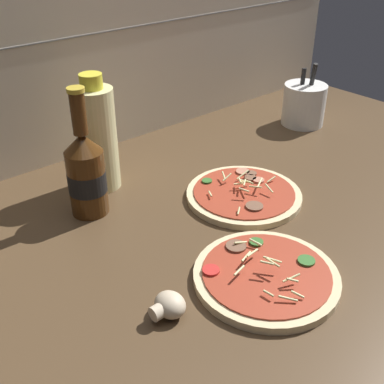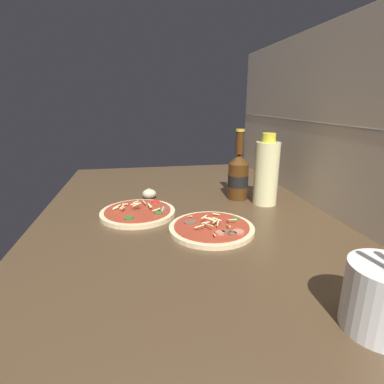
{
  "view_description": "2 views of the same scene",
  "coord_description": "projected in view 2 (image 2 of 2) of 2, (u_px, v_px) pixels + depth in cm",
  "views": [
    {
      "loc": [
        -56.45,
        -51.54,
        54.05
      ],
      "look_at": [
        -8.3,
        4.46,
        10.15
      ],
      "focal_mm": 45.0,
      "sensor_mm": 36.0,
      "label": 1
    },
    {
      "loc": [
        80.52,
        -13.0,
        36.86
      ],
      "look_at": [
        -6.55,
        2.35,
        9.91
      ],
      "focal_mm": 28.0,
      "sensor_mm": 36.0,
      "label": 2
    }
  ],
  "objects": [
    {
      "name": "utensil_crock",
      "position": [
        383.0,
        297.0,
        0.46
      ],
      "size": [
        11.37,
        11.37,
        16.97
      ],
      "color": "silver",
      "rests_on": "counter_slab"
    },
    {
      "name": "pizza_near",
      "position": [
        138.0,
        212.0,
        0.94
      ],
      "size": [
        23.35,
        23.35,
        4.38
      ],
      "color": "beige",
      "rests_on": "counter_slab"
    },
    {
      "name": "counter_slab",
      "position": [
        188.0,
        227.0,
        0.88
      ],
      "size": [
        160.0,
        90.0,
        2.5
      ],
      "color": "#4C3823",
      "rests_on": "ground"
    },
    {
      "name": "beer_bottle",
      "position": [
        238.0,
        175.0,
        1.08
      ],
      "size": [
        7.32,
        7.32,
        25.09
      ],
      "color": "#47280F",
      "rests_on": "counter_slab"
    },
    {
      "name": "mushroom_left",
      "position": [
        149.0,
        194.0,
        1.1
      ],
      "size": [
        5.34,
        5.09,
        3.56
      ],
      "color": "beige",
      "rests_on": "counter_slab"
    },
    {
      "name": "oil_bottle",
      "position": [
        266.0,
        172.0,
        1.01
      ],
      "size": [
        8.16,
        8.16,
        24.31
      ],
      "color": "beige",
      "rests_on": "counter_slab"
    },
    {
      "name": "tile_backsplash",
      "position": [
        341.0,
        125.0,
        0.88
      ],
      "size": [
        160.0,
        1.13,
        60.0
      ],
      "color": "beige",
      "rests_on": "ground"
    },
    {
      "name": "pizza_far",
      "position": [
        212.0,
        228.0,
        0.82
      ],
      "size": [
        23.54,
        23.54,
        4.39
      ],
      "color": "beige",
      "rests_on": "counter_slab"
    }
  ]
}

